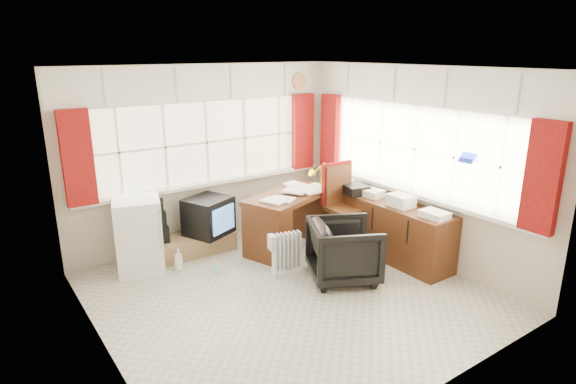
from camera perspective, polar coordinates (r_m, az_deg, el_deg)
name	(u,v)px	position (r m, az deg, el deg)	size (l,w,h in m)	color
ground	(289,294)	(5.62, 0.15, -11.97)	(4.00, 4.00, 0.00)	beige
room_walls	(289,166)	(5.07, 0.17, 3.08)	(4.00, 4.00, 4.00)	beige
window_back	(209,178)	(6.84, -9.29, 1.64)	(3.70, 0.12, 3.60)	#FFF7C9
window_right	(410,187)	(6.50, 14.30, 0.54)	(0.12, 3.70, 3.60)	#FFF7C9
curtains	(306,147)	(6.34, 2.17, 5.41)	(3.83, 3.83, 1.15)	#941908
overhead_cabinets	(308,84)	(6.32, 2.35, 12.64)	(3.98, 3.98, 0.48)	white
desk	(290,217)	(6.69, 0.25, -3.03)	(1.50, 1.08, 0.83)	#4E2812
desk_lamp	(322,171)	(6.76, 4.02, 2.53)	(0.14, 0.12, 0.38)	yellow
task_chair	(341,203)	(6.70, 6.34, -1.33)	(0.50, 0.53, 1.19)	black
office_chair	(344,251)	(5.84, 6.67, -6.93)	(0.78, 0.80, 0.73)	black
radiator	(287,257)	(5.97, -0.16, -7.77)	(0.38, 0.22, 0.54)	white
credenza	(385,226)	(6.64, 11.44, -3.96)	(0.50, 2.00, 0.85)	#4E2812
file_tray	(354,189)	(6.76, 7.84, 0.37)	(0.30, 0.39, 0.13)	black
tv_bench	(183,246)	(6.70, -12.36, -6.29)	(1.40, 0.50, 0.25)	#A98654
crt_tv	(209,216)	(6.63, -9.38, -2.83)	(0.72, 0.69, 0.51)	black
hifi_stack	(142,221)	(6.53, -16.87, -3.31)	(0.64, 0.45, 0.62)	black
mini_fridge	(139,235)	(6.27, -17.25, -4.89)	(0.69, 0.69, 0.93)	white
spray_bottle_a	(179,259)	(6.26, -12.85, -7.81)	(0.11, 0.11, 0.29)	white
spray_bottle_b	(216,267)	(6.09, -8.57, -8.81)	(0.08, 0.08, 0.18)	#95DECF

